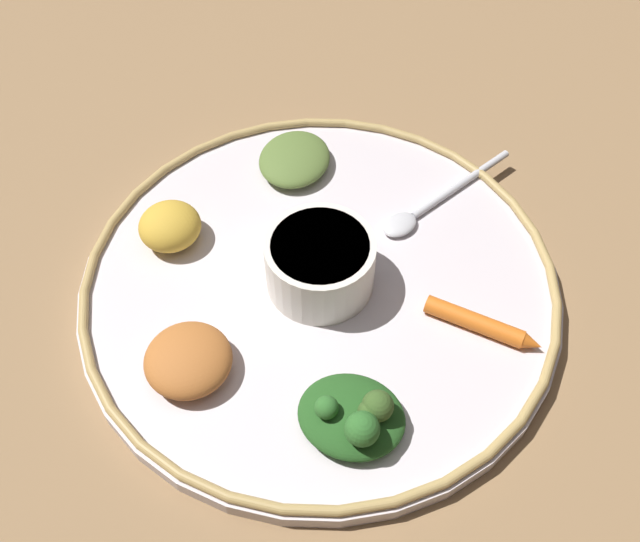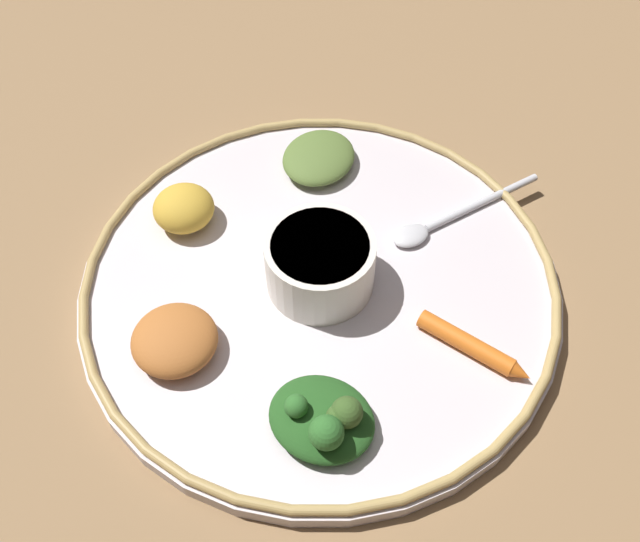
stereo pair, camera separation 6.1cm
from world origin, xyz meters
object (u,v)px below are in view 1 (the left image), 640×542
Objects in this scene: spoon at (428,206)px; carrot_near_spoon at (481,324)px; center_bowl at (320,262)px; greens_pile at (354,416)px.

spoon is 0.13m from carrot_near_spoon.
spoon is at bearing -98.78° from center_bowl.
spoon is (-0.02, -0.13, -0.02)m from center_bowl.
carrot_near_spoon is (-0.13, -0.05, -0.02)m from center_bowl.
center_bowl reaches higher than spoon.
spoon is at bearing -35.67° from carrot_near_spoon.
center_bowl is 0.57× the size of spoon.
center_bowl reaches higher than carrot_near_spoon.
center_bowl is at bearing -38.12° from greens_pile.
spoon is 1.66× the size of carrot_near_spoon.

